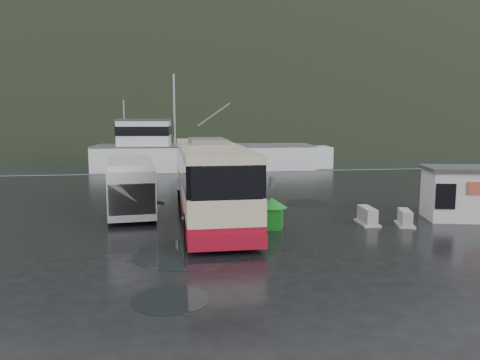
{
  "coord_description": "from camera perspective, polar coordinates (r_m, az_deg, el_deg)",
  "views": [
    {
      "loc": [
        -1.55,
        -20.7,
        4.88
      ],
      "look_at": [
        1.95,
        2.47,
        1.7
      ],
      "focal_mm": 35.0,
      "sensor_mm": 36.0,
      "label": 1
    }
  ],
  "objects": [
    {
      "name": "ground",
      "position": [
        21.33,
        -4.21,
        -5.52
      ],
      "size": [
        160.0,
        160.0,
        0.0
      ],
      "primitive_type": "plane",
      "color": "black",
      "rests_on": "ground"
    },
    {
      "name": "harbor_water",
      "position": [
        130.8,
        -7.93,
        5.51
      ],
      "size": [
        300.0,
        180.0,
        0.02
      ],
      "primitive_type": "cube",
      "color": "black",
      "rests_on": "ground"
    },
    {
      "name": "quay_edge",
      "position": [
        41.02,
        -6.35,
        0.85
      ],
      "size": [
        160.0,
        0.6,
        1.5
      ],
      "primitive_type": "cube",
      "color": "#999993",
      "rests_on": "ground"
    },
    {
      "name": "headland",
      "position": [
        270.99,
        -6.17,
        6.65
      ],
      "size": [
        780.0,
        540.0,
        570.0
      ],
      "primitive_type": "ellipsoid",
      "color": "black",
      "rests_on": "ground"
    },
    {
      "name": "coach_bus",
      "position": [
        23.13,
        -3.67,
        -4.47
      ],
      "size": [
        3.42,
        13.5,
        3.82
      ],
      "primitive_type": null,
      "rotation": [
        0.0,
        0.0,
        0.01
      ],
      "color": "#C5B595",
      "rests_on": "ground"
    },
    {
      "name": "white_van",
      "position": [
        24.65,
        -13.06,
        -3.89
      ],
      "size": [
        2.85,
        6.75,
        2.75
      ],
      "primitive_type": null,
      "rotation": [
        0.0,
        0.0,
        0.09
      ],
      "color": "silver",
      "rests_on": "ground"
    },
    {
      "name": "waste_bin_left",
      "position": [
        18.84,
        -5.08,
        -7.31
      ],
      "size": [
        0.98,
        0.98,
        1.33
      ],
      "primitive_type": null,
      "rotation": [
        0.0,
        0.0,
        0.03
      ],
      "color": "#14751D",
      "rests_on": "ground"
    },
    {
      "name": "waste_bin_right",
      "position": [
        20.74,
        3.87,
        -5.9
      ],
      "size": [
        1.24,
        1.24,
        1.37
      ],
      "primitive_type": null,
      "rotation": [
        0.0,
        0.0,
        -0.3
      ],
      "color": "#14751D",
      "rests_on": "ground"
    },
    {
      "name": "dome_tent",
      "position": [
        20.58,
        0.14,
        -5.99
      ],
      "size": [
        2.1,
        2.91,
        1.13
      ],
      "primitive_type": null,
      "rotation": [
        0.0,
        0.0,
        -0.01
      ],
      "color": "#333520",
      "rests_on": "ground"
    },
    {
      "name": "ticket_kiosk",
      "position": [
        24.83,
        24.95,
        -4.34
      ],
      "size": [
        3.72,
        3.14,
        2.53
      ],
      "primitive_type": null,
      "rotation": [
        0.0,
        0.0,
        -0.23
      ],
      "color": "silver",
      "rests_on": "ground"
    },
    {
      "name": "jersey_barrier_a",
      "position": [
        22.28,
        15.23,
        -5.2
      ],
      "size": [
        0.89,
        1.61,
        0.78
      ],
      "primitive_type": null,
      "rotation": [
        0.0,
        0.0,
        -0.07
      ],
      "color": "#999993",
      "rests_on": "ground"
    },
    {
      "name": "jersey_barrier_b",
      "position": [
        22.51,
        19.43,
        -5.24
      ],
      "size": [
        1.09,
        1.56,
        0.71
      ],
      "primitive_type": null,
      "rotation": [
        0.0,
        0.0,
        -0.3
      ],
      "color": "#999993",
      "rests_on": "ground"
    },
    {
      "name": "fishing_trawler",
      "position": [
        49.1,
        -4.34,
        2.0
      ],
      "size": [
        26.82,
        7.49,
        10.6
      ],
      "primitive_type": null,
      "rotation": [
        0.0,
        0.0,
        -0.06
      ],
      "color": "silver",
      "rests_on": "ground"
    },
    {
      "name": "puddles",
      "position": [
        19.92,
        -3.82,
        -6.46
      ],
      "size": [
        11.56,
        16.43,
        0.01
      ],
      "color": "black",
      "rests_on": "ground"
    }
  ]
}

